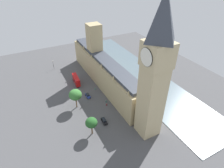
{
  "coord_description": "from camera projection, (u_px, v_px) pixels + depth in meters",
  "views": [
    {
      "loc": [
        39.0,
        87.86,
        63.99
      ],
      "look_at": [
        1.0,
        15.14,
        9.18
      ],
      "focal_mm": 30.22,
      "sensor_mm": 36.0,
      "label": 1
    }
  ],
  "objects": [
    {
      "name": "river_thames",
      "position": [
        137.0,
        74.0,
        125.12
      ],
      "size": [
        28.33,
        131.08,
        0.25
      ],
      "primitive_type": "cube",
      "color": "slate",
      "rests_on": "ground"
    },
    {
      "name": "street_lamp_midblock",
      "position": [
        53.0,
        63.0,
        128.82
      ],
      "size": [
        0.56,
        0.56,
        6.08
      ],
      "color": "black",
      "rests_on": "ground"
    },
    {
      "name": "clock_tower",
      "position": [
        155.0,
        71.0,
        67.16
      ],
      "size": [
        9.38,
        9.38,
        58.87
      ],
      "color": "tan",
      "rests_on": "ground"
    },
    {
      "name": "car_blue_far_end",
      "position": [
        88.0,
        95.0,
        104.11
      ],
      "size": [
        2.06,
        4.67,
        1.74
      ],
      "rotation": [
        0.0,
        0.0,
        -0.04
      ],
      "color": "navy",
      "rests_on": "ground"
    },
    {
      "name": "double_decker_bus_near_tower",
      "position": [
        76.0,
        80.0,
        114.43
      ],
      "size": [
        3.36,
        10.67,
        4.75
      ],
      "rotation": [
        0.0,
        0.0,
        -0.08
      ],
      "color": "red",
      "rests_on": "ground"
    },
    {
      "name": "pedestrian_by_river_gate",
      "position": [
        107.0,
        105.0,
        97.76
      ],
      "size": [
        0.65,
        0.71,
        1.7
      ],
      "rotation": [
        0.0,
        0.0,
        0.54
      ],
      "color": "maroon",
      "rests_on": "ground"
    },
    {
      "name": "car_black_leading",
      "position": [
        104.0,
        121.0,
        87.9
      ],
      "size": [
        2.01,
        4.74,
        1.74
      ],
      "rotation": [
        0.0,
        0.0,
        -0.05
      ],
      "color": "black",
      "rests_on": "ground"
    },
    {
      "name": "parliament_building",
      "position": [
        103.0,
        69.0,
        112.18
      ],
      "size": [
        11.07,
        75.65,
        32.77
      ],
      "color": "tan",
      "rests_on": "ground"
    },
    {
      "name": "plane_tree_trailing",
      "position": [
        91.0,
        123.0,
        78.97
      ],
      "size": [
        5.17,
        5.17,
        8.84
      ],
      "color": "brown",
      "rests_on": "ground"
    },
    {
      "name": "plane_tree_kerbside",
      "position": [
        75.0,
        95.0,
        93.08
      ],
      "size": [
        6.4,
        6.4,
        10.58
      ],
      "color": "brown",
      "rests_on": "ground"
    },
    {
      "name": "pedestrian_opposite_hall",
      "position": [
        95.0,
        89.0,
        109.94
      ],
      "size": [
        0.64,
        0.59,
        1.51
      ],
      "rotation": [
        0.0,
        0.0,
        1.01
      ],
      "color": "#336B60",
      "rests_on": "ground"
    },
    {
      "name": "ground_plane",
      "position": [
        102.0,
        84.0,
        115.31
      ],
      "size": [
        145.65,
        145.65,
        0.0
      ],
      "primitive_type": "plane",
      "color": "#4C4C4F"
    },
    {
      "name": "pedestrian_corner",
      "position": [
        106.0,
        101.0,
        100.06
      ],
      "size": [
        0.62,
        0.52,
        1.69
      ],
      "rotation": [
        0.0,
        0.0,
        4.81
      ],
      "color": "#336B60",
      "rests_on": "ground"
    }
  ]
}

